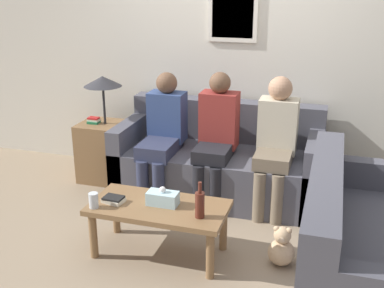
{
  "coord_description": "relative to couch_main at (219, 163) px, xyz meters",
  "views": [
    {
      "loc": [
        1.01,
        -3.67,
        2.03
      ],
      "look_at": [
        -0.08,
        -0.11,
        0.7
      ],
      "focal_mm": 45.0,
      "sensor_mm": 36.0,
      "label": 1
    }
  ],
  "objects": [
    {
      "name": "drinking_glass",
      "position": [
        -0.61,
        -1.37,
        0.16
      ],
      "size": [
        0.07,
        0.07,
        0.11
      ],
      "color": "silver",
      "rests_on": "coffee_table"
    },
    {
      "name": "person_left",
      "position": [
        -0.51,
        -0.18,
        0.33
      ],
      "size": [
        0.34,
        0.64,
        1.16
      ],
      "color": "#2D334C",
      "rests_on": "ground_plane"
    },
    {
      "name": "side_table_with_lamp",
      "position": [
        -1.22,
        -0.04,
        0.08
      ],
      "size": [
        0.45,
        0.42,
        1.09
      ],
      "color": "olive",
      "rests_on": "ground_plane"
    },
    {
      "name": "person_middle",
      "position": [
        0.01,
        -0.18,
        0.35
      ],
      "size": [
        0.34,
        0.57,
        1.2
      ],
      "color": "black",
      "rests_on": "ground_plane"
    },
    {
      "name": "ground_plane",
      "position": [
        0.0,
        -0.52,
        -0.3
      ],
      "size": [
        16.0,
        16.0,
        0.0
      ],
      "primitive_type": "plane",
      "color": "gray"
    },
    {
      "name": "tissue_box",
      "position": [
        -0.14,
        -1.18,
        0.16
      ],
      "size": [
        0.23,
        0.12,
        0.15
      ],
      "color": "silver",
      "rests_on": "coffee_table"
    },
    {
      "name": "coffee_table",
      "position": [
        -0.17,
        -1.2,
        0.04
      ],
      "size": [
        1.02,
        0.51,
        0.41
      ],
      "color": "olive",
      "rests_on": "ground_plane"
    },
    {
      "name": "couch_side",
      "position": [
        1.3,
        -1.27,
        0.0
      ],
      "size": [
        0.88,
        1.67,
        0.85
      ],
      "rotation": [
        0.0,
        0.0,
        1.57
      ],
      "color": "#4C4C56",
      "rests_on": "ground_plane"
    },
    {
      "name": "wall_back",
      "position": [
        0.0,
        0.47,
        1.0
      ],
      "size": [
        9.0,
        0.08,
        2.6
      ],
      "color": "silver",
      "rests_on": "ground_plane"
    },
    {
      "name": "couch_main",
      "position": [
        0.0,
        0.0,
        0.0
      ],
      "size": [
        1.91,
        0.88,
        0.85
      ],
      "color": "#4C4C56",
      "rests_on": "ground_plane"
    },
    {
      "name": "book_stack",
      "position": [
        -0.51,
        -1.25,
        0.13
      ],
      "size": [
        0.17,
        0.14,
        0.04
      ],
      "color": "beige",
      "rests_on": "coffee_table"
    },
    {
      "name": "person_right",
      "position": [
        0.55,
        -0.17,
        0.35
      ],
      "size": [
        0.34,
        0.57,
        1.19
      ],
      "color": "#756651",
      "rests_on": "ground_plane"
    },
    {
      "name": "teddy_bear",
      "position": [
        0.74,
        -1.08,
        -0.17
      ],
      "size": [
        0.2,
        0.2,
        0.31
      ],
      "color": "tan",
      "rests_on": "ground_plane"
    },
    {
      "name": "wine_bottle",
      "position": [
        0.18,
        -1.29,
        0.21
      ],
      "size": [
        0.07,
        0.07,
        0.27
      ],
      "color": "#562319",
      "rests_on": "coffee_table"
    }
  ]
}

